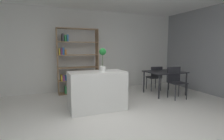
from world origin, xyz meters
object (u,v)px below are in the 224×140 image
(open_bookshelf, at_px, (75,61))
(dining_chair_far, at_px, (155,76))
(kitchen_island, at_px, (97,91))
(dining_chair_near, at_px, (176,79))
(dining_table, at_px, (165,73))
(potted_plant_on_island, at_px, (103,57))

(open_bookshelf, bearing_deg, dining_chair_far, -14.98)
(kitchen_island, relative_size, dining_chair_near, 1.45)
(dining_chair_far, distance_m, dining_chair_near, 0.99)
(dining_table, bearing_deg, potted_plant_on_island, -166.41)
(kitchen_island, distance_m, dining_table, 2.51)
(potted_plant_on_island, distance_m, open_bookshelf, 1.80)
(dining_table, relative_size, dining_chair_near, 1.24)
(open_bookshelf, distance_m, dining_chair_far, 2.79)
(kitchen_island, height_order, potted_plant_on_island, potted_plant_on_island)
(dining_chair_near, bearing_deg, kitchen_island, -173.68)
(potted_plant_on_island, height_order, dining_chair_near, potted_plant_on_island)
(potted_plant_on_island, xyz_separation_m, dining_table, (2.28, 0.55, -0.59))
(dining_chair_far, relative_size, dining_chair_near, 0.92)
(potted_plant_on_island, bearing_deg, kitchen_island, -169.04)
(kitchen_island, relative_size, potted_plant_on_island, 2.41)
(dining_table, height_order, dining_chair_near, dining_chair_near)
(dining_chair_near, bearing_deg, dining_table, 95.07)
(potted_plant_on_island, xyz_separation_m, dining_chair_far, (2.27, 1.05, -0.74))
(dining_chair_far, bearing_deg, dining_chair_near, 97.58)
(dining_table, height_order, dining_chair_far, dining_chair_far)
(dining_chair_near, bearing_deg, potted_plant_on_island, -174.29)
(kitchen_island, xyz_separation_m, dining_chair_far, (2.43, 1.08, 0.05))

